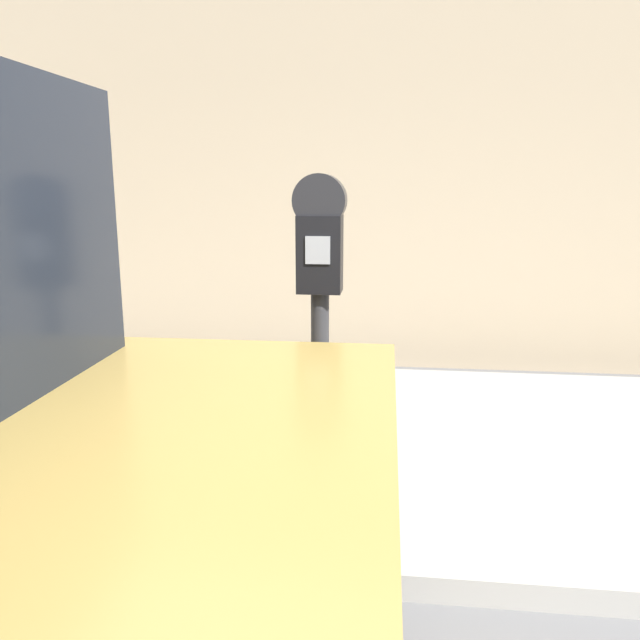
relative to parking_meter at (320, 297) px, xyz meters
name	(u,v)px	position (x,y,z in m)	size (l,w,h in m)	color
sidewalk	(318,440)	(-0.15, 1.16, -1.12)	(24.00, 2.80, 0.12)	#9E9B96
parking_meter	(320,297)	(0.00, 0.00, 0.00)	(0.20, 0.15, 1.54)	#2D2D30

